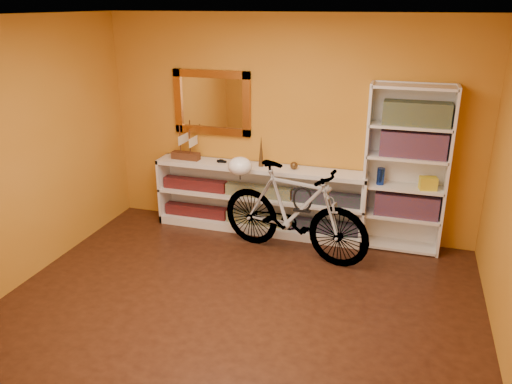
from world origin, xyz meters
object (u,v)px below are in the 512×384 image
(console_unit, at_px, (259,199))
(bicycle, at_px, (293,211))
(bookcase, at_px, (406,170))
(helmet, at_px, (240,166))

(console_unit, relative_size, bicycle, 1.43)
(console_unit, distance_m, bookcase, 1.77)
(bicycle, height_order, helmet, bicycle)
(helmet, bearing_deg, console_unit, 69.39)
(bookcase, bearing_deg, helmet, -168.71)
(console_unit, bearing_deg, bicycle, -42.57)
(bookcase, distance_m, bicycle, 1.33)
(console_unit, bearing_deg, helmet, -110.61)
(console_unit, xyz_separation_m, bookcase, (1.69, 0.03, 0.52))
(bicycle, bearing_deg, console_unit, 61.13)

